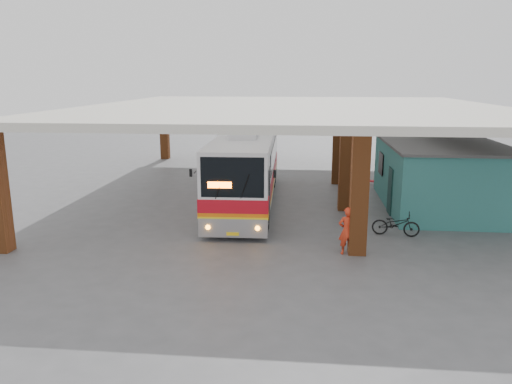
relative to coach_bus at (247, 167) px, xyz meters
The scene contains 8 objects.
ground 4.57m from the coach_bus, 66.32° to the right, with size 90.00×90.00×0.00m, color #515154.
brick_columns 3.34m from the coach_bus, 20.36° to the left, with size 20.10×21.60×4.35m.
canopy_roof 4.37m from the coach_bus, 50.55° to the left, with size 21.00×23.00×0.30m, color beige.
shop_building 9.18m from the coach_bus, ahead, with size 5.20×8.20×3.11m.
coach_bus is the anchor object (origin of this frame).
motorcycle 8.01m from the coach_bus, 36.06° to the right, with size 0.63×1.81×0.95m, color black.
pedestrian 8.23m from the coach_bus, 58.09° to the right, with size 0.62×0.40×1.69m, color red.
red_chair 8.48m from the coach_bus, 35.83° to the left, with size 0.48×0.48×0.78m.
Camera 1 is at (1.12, -19.89, 6.02)m, focal length 35.00 mm.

